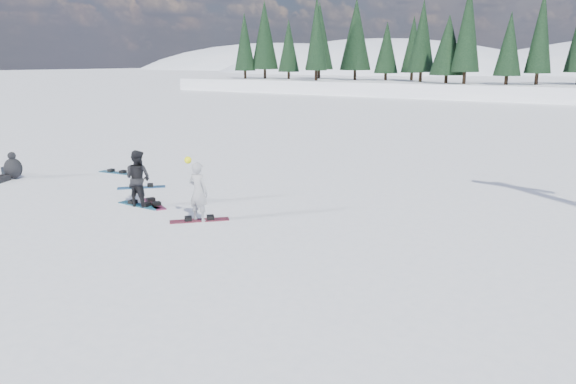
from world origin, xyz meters
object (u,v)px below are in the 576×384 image
Objects in this scene: seated_rider at (11,169)px; gear_bag at (8,171)px; snowboard_loose_b at (154,204)px; snowboarder_woman at (198,191)px; snowboard_loose_c at (117,173)px; snowboard_loose_a at (141,187)px; snowboarder_man at (138,178)px.

seated_rider is 0.78m from gear_bag.
snowboarder_woman is at bearing 13.25° from snowboard_loose_b.
gear_bag is at bearing -5.84° from snowboarder_woman.
seated_rider is 6.69m from snowboard_loose_b.
snowboard_loose_b is at bearing -36.46° from snowboard_loose_c.
snowboarder_woman is at bearing -17.46° from seated_rider.
snowboarder_woman is 7.41m from snowboard_loose_c.
snowboard_loose_c is 1.00× the size of snowboard_loose_a.
seated_rider is at bearing -8.37° from snowboarder_man.
snowboard_loose_c is 5.11m from snowboard_loose_b.
gear_bag is at bearing -147.76° from snowboard_loose_c.
snowboard_loose_b is (7.37, -0.05, -0.14)m from gear_bag.
seated_rider is 0.79× the size of snowboard_loose_c.
snowboard_loose_a is (4.77, 1.49, -0.35)m from seated_rider.
snowboarder_woman is 2.43m from snowboard_loose_b.
snowboarder_man is at bearing -3.10° from gear_bag.
snowboarder_woman reaches higher than seated_rider.
gear_bag is (-9.61, 0.61, -0.63)m from snowboarder_woman.
gear_bag is at bearing -10.34° from snowboarder_man.
snowboard_loose_b is (4.48, -2.46, 0.00)m from snowboard_loose_c.
seated_rider is 0.79× the size of snowboard_loose_a.
snowboarder_woman reaches higher than snowboard_loose_b.
snowboard_loose_a is (5.47, 1.23, -0.14)m from gear_bag.
snowboard_loose_b is at bearing -13.36° from seated_rider.
gear_bag is at bearing 147.54° from snowboard_loose_a.
snowboard_loose_a is 1.00× the size of snowboard_loose_b.
snowboarder_man reaches higher than gear_bag.
snowboard_loose_c is at bearing 39.86° from gear_bag.
seated_rider is at bearing -150.73° from snowboard_loose_b.
snowboarder_woman is 1.11× the size of snowboard_loose_c.
snowboarder_man is 5.17m from snowboard_loose_c.
seated_rider is 5.01m from snowboard_loose_a.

